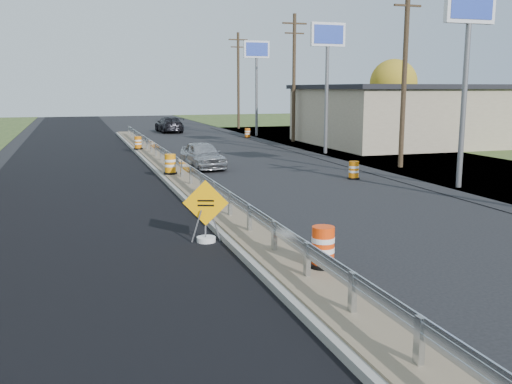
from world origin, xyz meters
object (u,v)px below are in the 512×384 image
object	(u,v)px
barrel_median_mid	(170,164)
car_silver	(203,155)
barrel_median_far	(138,143)
car_dark_far	(169,125)
caution_sign	(206,227)
barrel_median_near	(323,248)
barrel_shoulder_near	(354,171)
barrel_shoulder_far	(247,133)

from	to	relation	value
barrel_median_mid	car_silver	world-z (taller)	car_silver
barrel_median_far	car_dark_far	distance (m)	17.02
caution_sign	car_silver	size ratio (longest dim) A/B	0.42
barrel_median_near	barrel_shoulder_near	distance (m)	13.82
barrel_shoulder_far	car_dark_far	xyz separation A→B (m)	(-5.11, 8.07, 0.34)
barrel_shoulder_far	car_silver	bearing A→B (deg)	-114.22
barrel_median_mid	car_silver	xyz separation A→B (m)	(2.15, 3.01, 0.02)
car_silver	barrel_median_near	bearing A→B (deg)	-98.73
barrel_median_far	car_silver	world-z (taller)	car_silver
barrel_shoulder_far	car_silver	distance (m)	18.04
barrel_median_far	car_silver	size ratio (longest dim) A/B	0.20
barrel_shoulder_near	car_dark_far	distance (m)	30.25
caution_sign	car_silver	distance (m)	14.28
car_silver	barrel_median_far	bearing A→B (deg)	101.46
barrel_shoulder_near	barrel_shoulder_far	distance (m)	22.06
barrel_shoulder_far	caution_sign	bearing A→B (deg)	-108.90
barrel_median_near	barrel_median_mid	bearing A→B (deg)	93.55
barrel_median_far	barrel_median_mid	bearing A→B (deg)	-88.96
barrel_shoulder_far	barrel_median_mid	bearing A→B (deg)	-116.14
caution_sign	barrel_median_near	xyz separation A→B (m)	(1.76, -3.53, 0.23)
barrel_shoulder_near	car_silver	distance (m)	7.94
barrel_shoulder_far	car_dark_far	bearing A→B (deg)	122.34
barrel_median_mid	barrel_median_near	bearing A→B (deg)	-86.45
barrel_shoulder_near	car_silver	size ratio (longest dim) A/B	0.20
barrel_median_mid	barrel_shoulder_far	world-z (taller)	barrel_median_mid
barrel_shoulder_far	car_dark_far	size ratio (longest dim) A/B	0.16
barrel_median_mid	barrel_shoulder_far	bearing A→B (deg)	63.86
caution_sign	barrel_median_mid	world-z (taller)	caution_sign
barrel_shoulder_far	barrel_median_near	bearing A→B (deg)	-104.30
barrel_shoulder_near	car_dark_far	world-z (taller)	car_dark_far
barrel_median_mid	barrel_shoulder_far	size ratio (longest dim) A/B	1.12
caution_sign	barrel_median_mid	distance (m)	10.98
barrel_median_near	car_silver	bearing A→B (deg)	85.91
barrel_shoulder_near	car_dark_far	bearing A→B (deg)	96.43
barrel_shoulder_near	car_silver	bearing A→B (deg)	135.71
car_silver	car_dark_far	xyz separation A→B (m)	(2.29, 24.52, 0.04)
barrel_median_near	car_silver	distance (m)	17.53
barrel_median_far	barrel_median_near	bearing A→B (deg)	-87.54
caution_sign	barrel_median_far	size ratio (longest dim) A/B	2.06
barrel_shoulder_near	barrel_median_near	bearing A→B (deg)	-120.11
caution_sign	barrel_shoulder_near	world-z (taller)	caution_sign
car_silver	barrel_median_mid	bearing A→B (deg)	-130.14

